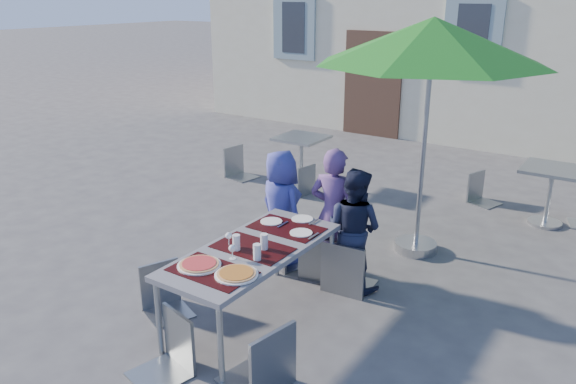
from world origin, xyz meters
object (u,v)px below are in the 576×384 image
Objects in this scene: cafe_table_0 at (301,151)px; patio_umbrella at (433,43)px; chair_4 at (263,319)px; pizza_near_left at (199,264)px; bg_chair_l_0 at (237,144)px; child_1 at (334,214)px; chair_2 at (348,235)px; dining_table at (253,253)px; chair_0 at (282,222)px; pizza_near_right at (236,274)px; chair_5 at (166,311)px; child_2 at (354,229)px; chair_1 at (320,231)px; bg_chair_r_0 at (302,162)px; chair_3 at (161,261)px; cafe_table_1 at (551,185)px; child_0 at (281,208)px; bg_chair_l_1 at (483,170)px.

patio_umbrella is at bearing -28.50° from cafe_table_0.
chair_4 is 3.53m from patio_umbrella.
bg_chair_l_0 is at bearing 125.10° from pizza_near_left.
child_1 is 1.50× the size of bg_chair_l_0.
dining_table is at bearing -115.06° from chair_2.
chair_0 is (-0.27, 1.62, -0.23)m from pizza_near_left.
cafe_table_0 is at bearing 116.11° from pizza_near_right.
chair_0 reaches higher than pizza_near_left.
child_1 is 0.54× the size of patio_umbrella.
cafe_table_0 is (-1.41, 2.59, 0.01)m from chair_0.
chair_4 reaches higher than pizza_near_left.
cafe_table_0 is at bearing 110.23° from chair_5.
child_2 is 1.38× the size of chair_1.
dining_table is 2.12× the size of bg_chair_r_0.
chair_2 is at bearing -49.70° from cafe_table_0.
child_1 is 1.58× the size of chair_0.
child_1 is at bearing 56.66° from chair_3.
chair_0 is 2.45m from bg_chair_r_0.
chair_5 is 1.21× the size of cafe_table_1.
pizza_near_left is 1.66m from chair_0.
chair_4 is (0.20, -1.71, -0.00)m from chair_2.
chair_0 reaches higher than bg_chair_r_0.
child_1 is at bearing 49.10° from chair_1.
patio_umbrella reaches higher than cafe_table_1.
patio_umbrella is 4.19m from bg_chair_l_0.
pizza_near_left is at bearing -16.25° from chair_3.
chair_3 reaches higher than pizza_near_right.
child_0 reaches higher than chair_5.
chair_2 is at bearing -96.45° from bg_chair_l_1.
dining_table is 4.46m from bg_chair_l_0.
chair_0 is at bearing 99.32° from pizza_near_left.
child_2 is at bearing 93.76° from chair_2.
child_1 is at bearing -51.21° from cafe_table_0.
pizza_near_left is 5.00m from cafe_table_1.
chair_1 is 0.97× the size of bg_chair_l_0.
pizza_near_left is 0.14× the size of patio_umbrella.
chair_1 is 1.20× the size of cafe_table_0.
chair_1 is at bearing 11.43° from child_2.
chair_3 reaches higher than cafe_table_0.
pizza_near_right is at bearing -8.40° from chair_3.
patio_umbrella is at bearing -122.90° from cafe_table_1.
patio_umbrella is (0.47, 2.80, 1.66)m from pizza_near_right.
bg_chair_r_0 reaches higher than dining_table.
pizza_near_left is 0.39× the size of bg_chair_l_0.
cafe_table_0 is (-2.00, 2.49, -0.18)m from child_1.
chair_1 is 0.40m from chair_2.
chair_2 is (0.61, 1.52, -0.14)m from pizza_near_left.
cafe_table_0 is (-2.27, 2.55, -0.10)m from child_2.
chair_1 is at bearing -116.36° from patio_umbrella.
child_0 reaches higher than bg_chair_l_0.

